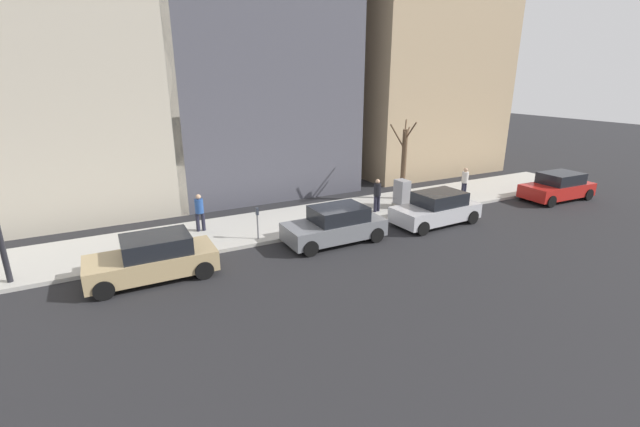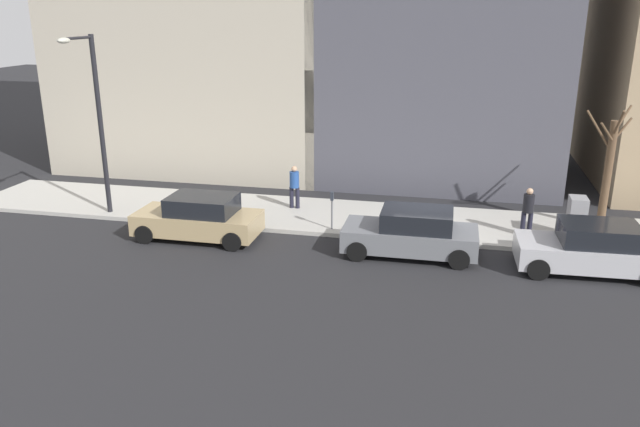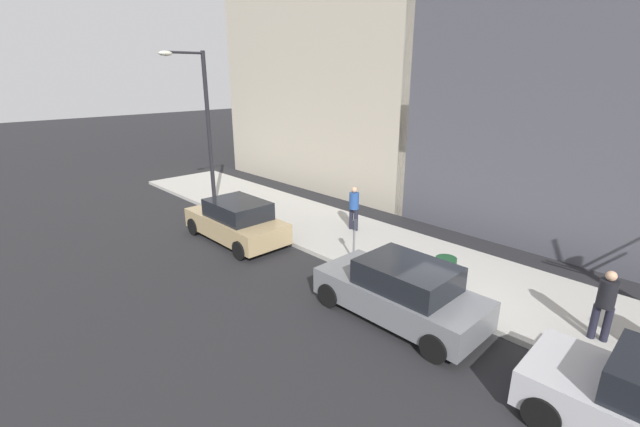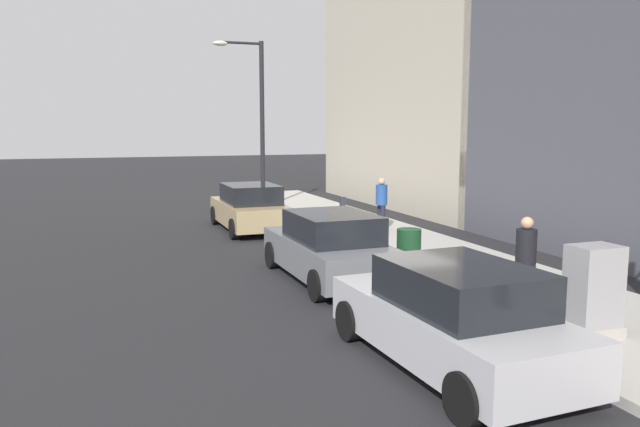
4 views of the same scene
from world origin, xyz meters
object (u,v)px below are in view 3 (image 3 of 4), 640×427
object	(u,v)px
streetlamp	(202,117)
office_block_center	(612,3)
pedestrian_midblock	(605,302)
parked_car_tan	(236,221)
parked_car_grey	(401,291)
pedestrian_far_corner	(354,206)
trash_bin	(445,273)
parking_meter	(354,236)

from	to	relation	value
streetlamp	office_block_center	bearing A→B (deg)	-48.12
pedestrian_midblock	parked_car_tan	bearing A→B (deg)	-3.28
parked_car_grey	parked_car_tan	world-z (taller)	same
pedestrian_midblock	pedestrian_far_corner	size ratio (longest dim) A/B	1.00
office_block_center	parked_car_tan	bearing A→B (deg)	148.08
streetlamp	office_block_center	xyz separation A→B (m)	(10.51, -11.72, 4.18)
trash_bin	pedestrian_midblock	xyz separation A→B (m)	(0.37, -3.63, 0.49)
streetlamp	pedestrian_far_corner	world-z (taller)	streetlamp
parked_car_tan	streetlamp	size ratio (longest dim) A/B	0.65
parked_car_tan	pedestrian_midblock	size ratio (longest dim) A/B	2.53
parking_meter	pedestrian_midblock	size ratio (longest dim) A/B	0.81
parked_car_grey	pedestrian_midblock	bearing A→B (deg)	-58.74
parked_car_grey	pedestrian_midblock	world-z (taller)	pedestrian_midblock
pedestrian_midblock	pedestrian_far_corner	xyz separation A→B (m)	(1.27, 8.46, 0.00)
parked_car_tan	parked_car_grey	bearing A→B (deg)	-89.42
pedestrian_midblock	trash_bin	bearing A→B (deg)	-9.62
parked_car_grey	pedestrian_far_corner	size ratio (longest dim) A/B	2.54
parked_car_grey	streetlamp	xyz separation A→B (m)	(1.30, 11.51, 3.28)
parked_car_grey	trash_bin	world-z (taller)	parked_car_grey
pedestrian_far_corner	pedestrian_midblock	bearing A→B (deg)	173.26
parked_car_grey	trash_bin	bearing A→B (deg)	-2.30
parked_car_grey	streetlamp	size ratio (longest dim) A/B	0.65
parked_car_grey	pedestrian_midblock	xyz separation A→B (m)	(2.29, -3.69, 0.35)
parked_car_grey	pedestrian_far_corner	distance (m)	5.96
parked_car_grey	office_block_center	xyz separation A→B (m)	(11.81, -0.21, 7.46)
parking_meter	office_block_center	world-z (taller)	office_block_center
trash_bin	parked_car_grey	bearing A→B (deg)	178.21
parked_car_tan	pedestrian_far_corner	distance (m)	4.34
trash_bin	pedestrian_far_corner	world-z (taller)	pedestrian_far_corner
trash_bin	parking_meter	bearing A→B (deg)	98.73
streetlamp	pedestrian_far_corner	distance (m)	7.68
office_block_center	parked_car_grey	bearing A→B (deg)	178.96
pedestrian_midblock	parking_meter	bearing A→B (deg)	-8.29
parking_meter	parked_car_grey	bearing A→B (deg)	-117.10
parking_meter	office_block_center	bearing A→B (deg)	-16.61
streetlamp	pedestrian_far_corner	xyz separation A→B (m)	(2.25, -6.74, -2.93)
parked_car_tan	trash_bin	bearing A→B (deg)	-74.57
parking_meter	pedestrian_far_corner	size ratio (longest dim) A/B	0.81
pedestrian_far_corner	streetlamp	bearing A→B (deg)	20.23
parking_meter	trash_bin	size ratio (longest dim) A/B	1.50
parking_meter	pedestrian_midblock	world-z (taller)	pedestrian_midblock
parked_car_tan	pedestrian_midblock	distance (m)	11.11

